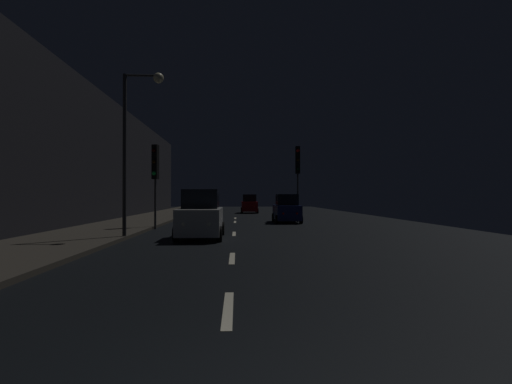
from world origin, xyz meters
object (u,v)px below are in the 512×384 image
at_px(traffic_light_far_right, 298,167).
at_px(car_approaching_headlights, 201,216).
at_px(car_parked_right_far, 287,210).
at_px(car_distant_taillights, 249,204).
at_px(streetlamp_overhead, 136,128).
at_px(traffic_light_far_left, 155,168).

height_order(traffic_light_far_right, car_approaching_headlights, traffic_light_far_right).
distance_m(car_parked_right_far, car_distant_taillights, 15.98).
bearing_deg(streetlamp_overhead, car_distant_taillights, 78.21).
relative_size(traffic_light_far_right, streetlamp_overhead, 0.75).
relative_size(car_approaching_headlights, car_distant_taillights, 1.06).
height_order(traffic_light_far_left, car_parked_right_far, traffic_light_far_left).
bearing_deg(car_distant_taillights, traffic_light_far_left, 164.64).
xyz_separation_m(traffic_light_far_right, traffic_light_far_left, (-8.72, -5.53, -0.52)).
distance_m(traffic_light_far_right, traffic_light_far_left, 10.34).
relative_size(traffic_light_far_right, car_approaching_headlights, 1.26).
distance_m(traffic_light_far_left, car_approaching_headlights, 6.19).
bearing_deg(car_parked_right_far, traffic_light_far_left, 124.05).
height_order(traffic_light_far_right, traffic_light_far_left, traffic_light_far_right).
distance_m(streetlamp_overhead, car_parked_right_far, 13.73).
relative_size(traffic_light_far_right, car_parked_right_far, 1.37).
distance_m(traffic_light_far_right, streetlamp_overhead, 13.84).
distance_m(traffic_light_far_left, car_distant_taillights, 22.11).
bearing_deg(car_approaching_headlights, traffic_light_far_right, 151.01).
xyz_separation_m(traffic_light_far_left, streetlamp_overhead, (0.27, -5.40, 1.30)).
relative_size(car_approaching_headlights, car_parked_right_far, 1.08).
distance_m(traffic_light_far_left, streetlamp_overhead, 5.57).
bearing_deg(streetlamp_overhead, car_approaching_headlights, 10.78).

